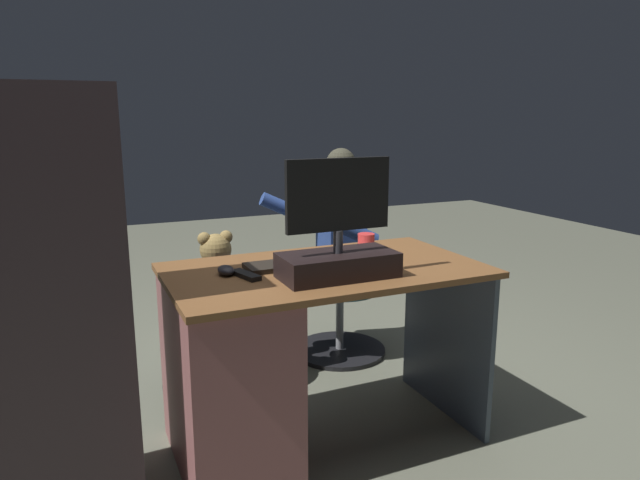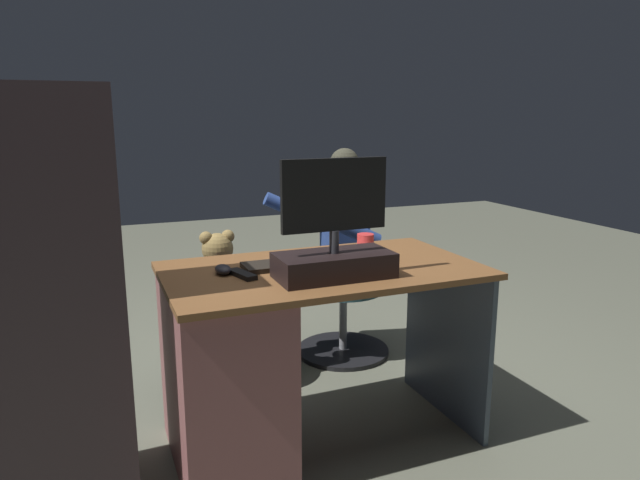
{
  "view_description": "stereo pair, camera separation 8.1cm",
  "coord_description": "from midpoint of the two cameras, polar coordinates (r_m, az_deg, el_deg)",
  "views": [
    {
      "loc": [
        0.92,
        2.35,
        1.35
      ],
      "look_at": [
        -0.11,
        0.04,
        0.8
      ],
      "focal_mm": 32.33,
      "sensor_mm": 36.0,
      "label": 1
    },
    {
      "loc": [
        0.85,
        2.38,
        1.35
      ],
      "look_at": [
        -0.11,
        0.04,
        0.8
      ],
      "focal_mm": 32.33,
      "sensor_mm": 36.0,
      "label": 2
    }
  ],
  "objects": [
    {
      "name": "tv_remote",
      "position": [
        2.18,
        -8.42,
        -3.45
      ],
      "size": [
        0.08,
        0.16,
        0.02
      ],
      "primitive_type": "cube",
      "rotation": [
        0.0,
        0.0,
        0.28
      ],
      "color": "black",
      "rests_on": "desk"
    },
    {
      "name": "equipment_rack",
      "position": [
        2.13,
        -25.5,
        -6.09
      ],
      "size": [
        0.44,
        0.36,
        1.44
      ],
      "primitive_type": "cube",
      "color": "#312629",
      "rests_on": "ground_plane"
    },
    {
      "name": "cup",
      "position": [
        2.49,
        3.65,
        -0.45
      ],
      "size": [
        0.07,
        0.07,
        0.1
      ],
      "primitive_type": "cylinder",
      "color": "red",
      "rests_on": "desk"
    },
    {
      "name": "visitor_chair",
      "position": [
        3.3,
        1.27,
        -6.8
      ],
      "size": [
        0.53,
        0.53,
        0.44
      ],
      "color": "black",
      "rests_on": "ground_plane"
    },
    {
      "name": "computer_mouse",
      "position": [
        2.23,
        -10.34,
        -2.97
      ],
      "size": [
        0.06,
        0.1,
        0.04
      ],
      "primitive_type": "ellipsoid",
      "color": "#232328",
      "rests_on": "desk"
    },
    {
      "name": "notebook_binder",
      "position": [
        2.33,
        3.33,
        -2.27
      ],
      "size": [
        0.28,
        0.34,
        0.02
      ],
      "primitive_type": "cube",
      "rotation": [
        0.0,
        0.0,
        -0.22
      ],
      "color": "beige",
      "rests_on": "desk"
    },
    {
      "name": "desk",
      "position": [
        2.32,
        -7.98,
        -11.97
      ],
      "size": [
        1.25,
        0.71,
        0.75
      ],
      "color": "brown",
      "rests_on": "ground_plane"
    },
    {
      "name": "ground_plane",
      "position": [
        2.87,
        -3.24,
        -15.75
      ],
      "size": [
        10.0,
        10.0,
        0.0
      ],
      "primitive_type": "plane",
      "color": "#646756"
    },
    {
      "name": "person",
      "position": [
        3.15,
        -0.02,
        -0.08
      ],
      "size": [
        0.57,
        0.54,
        1.17
      ],
      "color": "navy",
      "rests_on": "ground_plane"
    },
    {
      "name": "keyboard",
      "position": [
        2.32,
        -3.28,
        -2.35
      ],
      "size": [
        0.42,
        0.14,
        0.02
      ],
      "primitive_type": "cube",
      "color": "black",
      "rests_on": "desk"
    },
    {
      "name": "office_chair_teddy",
      "position": [
        2.98,
        -10.72,
        -9.71
      ],
      "size": [
        0.58,
        0.58,
        0.44
      ],
      "color": "black",
      "rests_on": "ground_plane"
    },
    {
      "name": "monitor",
      "position": [
        2.14,
        0.7,
        -0.74
      ],
      "size": [
        0.44,
        0.21,
        0.44
      ],
      "color": "black",
      "rests_on": "desk"
    },
    {
      "name": "teddy_bear",
      "position": [
        2.88,
        -11.07,
        -3.05
      ],
      "size": [
        0.26,
        0.26,
        0.36
      ],
      "color": "olive",
      "rests_on": "office_chair_teddy"
    }
  ]
}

